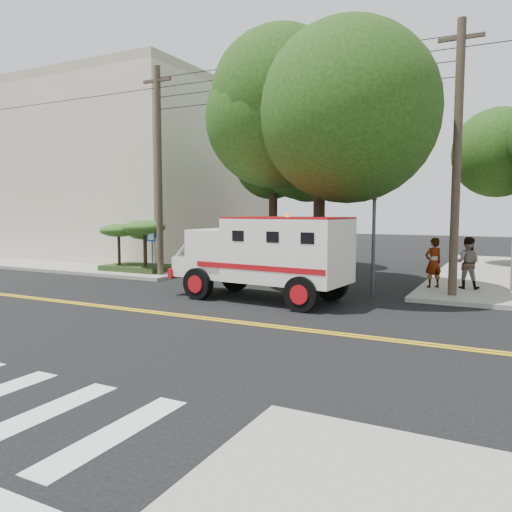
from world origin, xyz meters
The scene contains 13 objects.
ground centered at (0.00, 0.00, 0.00)m, with size 100.00×100.00×0.00m, color black.
sidewalk_nw centered at (-13.50, 13.50, 0.07)m, with size 17.00×17.00×0.15m, color gray.
building_left centered at (-15.50, 15.00, 5.15)m, with size 16.00×14.00×10.00m, color beige.
utility_pole_left centered at (-5.60, 6.00, 4.50)m, with size 0.28×0.28×9.00m, color #382D23.
utility_pole_right centered at (6.30, 6.20, 4.50)m, with size 0.28×0.28×9.00m, color #382D23.
tree_main centered at (1.94, 6.21, 7.20)m, with size 6.08×5.70×9.85m.
tree_left centered at (-2.68, 11.79, 5.73)m, with size 4.48×4.20×7.70m.
traffic_signal centered at (3.80, 5.60, 2.23)m, with size 0.15×0.18×3.60m.
accessibility_sign centered at (-6.20, 6.17, 1.37)m, with size 0.45×0.10×2.02m.
palm_planter centered at (-7.44, 6.62, 1.65)m, with size 3.52×2.63×2.36m.
armored_truck centered at (0.88, 3.26, 1.56)m, with size 6.19×2.88×2.74m.
pedestrian_a centered at (5.50, 7.60, 1.06)m, with size 0.66×0.44×1.82m, color gray.
pedestrian_b centered at (6.60, 7.90, 1.08)m, with size 0.90×0.70×1.85m, color gray.
Camera 1 is at (7.98, -11.31, 2.96)m, focal length 35.00 mm.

